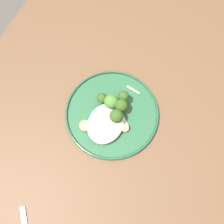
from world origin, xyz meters
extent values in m
plane|color=#47423D|center=(0.00, 0.00, 0.00)|extent=(6.00, 6.00, 0.00)
cube|color=brown|center=(0.00, 0.00, 0.72)|extent=(1.40, 1.00, 0.04)
cube|color=#4B3422|center=(0.64, 0.44, 0.35)|extent=(0.06, 0.06, 0.70)
cylinder|color=#235133|center=(0.04, 0.02, 0.74)|extent=(0.29, 0.29, 0.01)
torus|color=#204B2E|center=(0.04, 0.02, 0.75)|extent=(0.29, 0.29, 0.01)
ellipsoid|color=beige|center=(0.00, 0.02, 0.77)|extent=(0.13, 0.11, 0.03)
cylinder|color=#E5C689|center=(-0.03, 0.08, 0.76)|extent=(0.03, 0.03, 0.01)
cylinder|color=#958159|center=(-0.03, 0.08, 0.77)|extent=(0.03, 0.03, 0.00)
cylinder|color=beige|center=(0.00, 0.00, 0.76)|extent=(0.03, 0.03, 0.01)
cylinder|color=#988766|center=(0.00, 0.00, 0.77)|extent=(0.03, 0.03, 0.00)
cylinder|color=#E5C689|center=(0.01, -0.04, 0.76)|extent=(0.02, 0.02, 0.01)
cylinder|color=#958159|center=(0.01, -0.04, 0.77)|extent=(0.02, 0.02, 0.00)
cylinder|color=#DBB77A|center=(-0.02, 0.01, 0.76)|extent=(0.03, 0.03, 0.02)
cylinder|color=#8E774F|center=(-0.02, 0.01, 0.77)|extent=(0.03, 0.03, 0.00)
cylinder|color=#7A994C|center=(0.06, 0.03, 0.76)|extent=(0.02, 0.02, 0.03)
sphere|color=#42702D|center=(0.06, 0.03, 0.79)|extent=(0.04, 0.04, 0.04)
cylinder|color=#7A994C|center=(0.03, 0.00, 0.76)|extent=(0.02, 0.02, 0.03)
sphere|color=#2D4C19|center=(0.03, 0.00, 0.79)|extent=(0.04, 0.04, 0.04)
cylinder|color=#7A994C|center=(0.09, 0.01, 0.76)|extent=(0.02, 0.02, 0.03)
sphere|color=#2D4C19|center=(0.09, 0.01, 0.79)|extent=(0.03, 0.03, 0.03)
cylinder|color=#7A994C|center=(0.06, 0.00, 0.76)|extent=(0.01, 0.01, 0.03)
sphere|color=#2D4C19|center=(0.06, 0.00, 0.79)|extent=(0.04, 0.04, 0.04)
cylinder|color=#7A994C|center=(0.06, 0.06, 0.76)|extent=(0.02, 0.02, 0.02)
sphere|color=#2D4C19|center=(0.06, 0.06, 0.78)|extent=(0.03, 0.03, 0.03)
cube|color=silver|center=(0.04, -0.02, 0.75)|extent=(0.03, 0.04, 0.00)
cube|color=silver|center=(0.14, -0.01, 0.75)|extent=(0.01, 0.05, 0.00)
camera|label=1|loc=(-0.17, -0.08, 1.44)|focal=37.53mm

